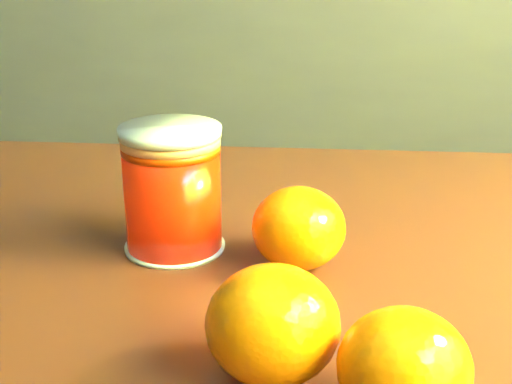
# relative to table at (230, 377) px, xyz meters

# --- Properties ---
(kitchen_counter) EXTENTS (3.15, 0.60, 0.90)m
(kitchen_counter) POSITION_rel_table_xyz_m (-0.90, 1.18, -0.16)
(kitchen_counter) COLOR #504F54
(kitchen_counter) RESTS_ON ground
(table) EXTENTS (1.00, 0.76, 0.69)m
(table) POSITION_rel_table_xyz_m (0.00, 0.00, 0.00)
(table) COLOR #582716
(table) RESTS_ON ground
(juice_glass) EXTENTS (0.08, 0.08, 0.10)m
(juice_glass) POSITION_rel_table_xyz_m (-0.05, 0.04, 0.14)
(juice_glass) COLOR red
(juice_glass) RESTS_ON table
(orange_front) EXTENTS (0.10, 0.10, 0.07)m
(orange_front) POSITION_rel_table_xyz_m (0.05, -0.11, 0.12)
(orange_front) COLOR orange
(orange_front) RESTS_ON table
(orange_back) EXTENTS (0.08, 0.08, 0.06)m
(orange_back) POSITION_rel_table_xyz_m (0.05, 0.03, 0.12)
(orange_back) COLOR orange
(orange_back) RESTS_ON table
(orange_extra) EXTENTS (0.08, 0.08, 0.06)m
(orange_extra) POSITION_rel_table_xyz_m (0.13, -0.14, 0.12)
(orange_extra) COLOR orange
(orange_extra) RESTS_ON table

